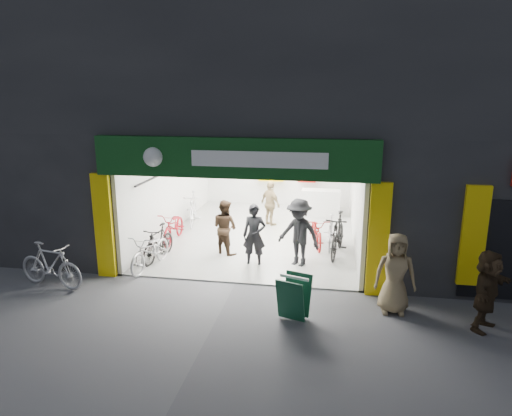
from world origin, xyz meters
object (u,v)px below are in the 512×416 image
(bike_left_front, at_px, (151,251))
(bike_right_front, at_px, (338,235))
(parked_bike, at_px, (51,265))
(sandwich_board, at_px, (294,296))
(pedestrian_near, at_px, (395,274))

(bike_left_front, xyz_separation_m, bike_right_front, (4.77, 1.82, 0.12))
(bike_right_front, distance_m, parked_bike, 7.41)
(parked_bike, height_order, sandwich_board, parked_bike)
(bike_left_front, relative_size, parked_bike, 1.02)
(bike_right_front, distance_m, sandwich_board, 4.02)
(sandwich_board, bearing_deg, parked_bike, -168.20)
(parked_bike, distance_m, pedestrian_near, 7.78)
(parked_bike, bearing_deg, sandwich_board, -84.07)
(parked_bike, bearing_deg, pedestrian_near, -77.71)
(bike_right_front, distance_m, pedestrian_near, 3.47)
(parked_bike, xyz_separation_m, sandwich_board, (5.75, -0.60, -0.06))
(sandwich_board, bearing_deg, pedestrian_near, 35.73)
(bike_right_front, xyz_separation_m, pedestrian_near, (1.15, -3.27, 0.25))
(bike_left_front, bearing_deg, parked_bike, -133.55)
(bike_right_front, bearing_deg, sandwich_board, -93.69)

